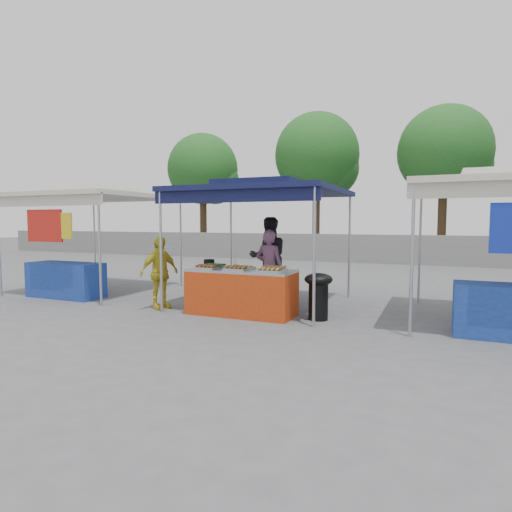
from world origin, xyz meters
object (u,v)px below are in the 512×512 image
at_px(cooking_pot, 209,263).
at_px(customer_person, 159,273).
at_px(helper_man, 269,257).
at_px(wok_burner, 318,292).
at_px(vendor_table, 241,292).
at_px(vendor_woman, 269,268).

relative_size(cooking_pot, customer_person, 0.15).
bearing_deg(cooking_pot, helper_man, 67.32).
xyz_separation_m(helper_man, customer_person, (-1.53, -2.07, -0.20)).
height_order(wok_burner, customer_person, customer_person).
height_order(wok_burner, helper_man, helper_man).
bearing_deg(vendor_table, helper_man, 96.29).
relative_size(vendor_table, customer_person, 1.38).
xyz_separation_m(vendor_woman, helper_man, (-0.43, 1.07, 0.13)).
height_order(vendor_table, cooking_pot, cooking_pot).
distance_m(cooking_pot, wok_burner, 2.36).
distance_m(wok_burner, vendor_woman, 1.44).
bearing_deg(vendor_table, vendor_woman, 76.13).
bearing_deg(wok_burner, customer_person, -166.48).
distance_m(vendor_woman, customer_person, 2.20).
height_order(helper_man, customer_person, helper_man).
bearing_deg(vendor_woman, wok_burner, 151.30).
bearing_deg(customer_person, vendor_table, -64.77).
height_order(vendor_table, vendor_woman, vendor_woman).
height_order(wok_burner, vendor_woman, vendor_woman).
xyz_separation_m(wok_burner, customer_person, (-3.18, -0.27, 0.23)).
relative_size(wok_burner, helper_man, 0.46).
distance_m(wok_burner, customer_person, 3.20).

